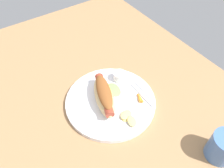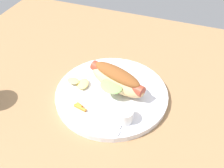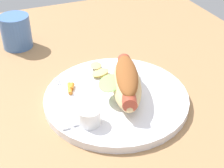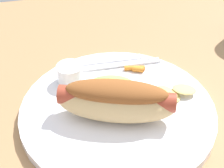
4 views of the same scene
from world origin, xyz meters
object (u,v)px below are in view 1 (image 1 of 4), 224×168
Objects in this scene: chips_pile at (128,117)px; plate at (111,101)px; fork at (138,90)px; hot_dog at (104,95)px; knife at (140,85)px; carrot_garnish at (140,99)px; sauce_ramekin at (119,76)px; drinking_cup at (223,147)px.

plate is at bearing -177.26° from chips_pile.
hot_dog is at bearing -99.62° from fork.
carrot_garnish reaches higher than knife.
chips_pile is (9.57, 2.27, -2.61)cm from hot_dog.
plate is 4.51cm from hot_dog.
chips_pile reaches higher than carrot_garnish.
sauce_ramekin is (-5.98, 7.74, 2.37)cm from plate.
chips_pile is at bearing -64.74° from carrot_garnish.
plate is at bearing -90.05° from knife.
drinking_cup is at bearing 32.39° from chips_pile.
plate is 3.43× the size of drinking_cup.
plate is at bearing -52.32° from sauce_ramekin.
fork is at bearing 80.32° from plate.
knife is 3.81× the size of carrot_garnish.
sauce_ramekin is at bearing -145.07° from knife.
carrot_garnish is (5.98, 9.87, -2.81)cm from hot_dog.
knife is at bearing 105.13° from hot_dog.
carrot_garnish is at bearing -36.49° from knife.
fork is 4.11cm from carrot_garnish.
knife is 1.59× the size of drinking_cup.
hot_dog is at bearing -61.15° from sauce_ramekin.
plate is 11.93cm from knife.
hot_dog reaches higher than knife.
chips_pile is at bearing -51.47° from fork.
carrot_garnish reaches higher than fork.
plate is 2.16× the size of knife.
hot_dog is 1.30× the size of knife.
chips_pile is 1.96× the size of carrot_garnish.
hot_dog is 2.07× the size of drinking_cup.
hot_dog is at bearing -166.65° from chips_pile.
hot_dog reaches higher than chips_pile.
knife is (0.51, 11.88, 0.98)cm from plate.
knife is at bearing 141.10° from carrot_garnish.
sauce_ramekin is 16.58cm from chips_pile.
sauce_ramekin is at bearing -169.35° from drinking_cup.
fork is 2.20cm from knife.
hot_dog reaches higher than fork.
hot_dog is at bearing -121.24° from carrot_garnish.
plate is 1.66× the size of hot_dog.
drinking_cup reaches higher than plate.
drinking_cup is at bearing 47.47° from hot_dog.
chips_pile is 26.89cm from drinking_cup.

